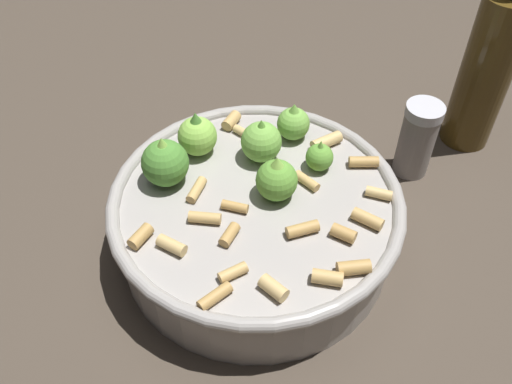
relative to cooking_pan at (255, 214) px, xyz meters
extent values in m
plane|color=#42382D|center=(0.00, 0.00, -0.04)|extent=(2.40, 2.40, 0.00)
cylinder|color=#9E9993|center=(0.00, 0.00, -0.01)|extent=(0.27, 0.27, 0.07)
torus|color=#9E9993|center=(0.00, 0.00, 0.03)|extent=(0.29, 0.29, 0.01)
sphere|color=#8CC64C|center=(-0.05, -0.08, 0.05)|extent=(0.04, 0.04, 0.04)
cone|color=#4C8933|center=(-0.05, -0.08, 0.07)|extent=(0.02, 0.02, 0.02)
sphere|color=#4C8933|center=(0.00, -0.09, 0.05)|extent=(0.05, 0.05, 0.05)
cone|color=#8CC64C|center=(0.00, -0.09, 0.07)|extent=(0.02, 0.02, 0.02)
sphere|color=#609E38|center=(-0.06, 0.05, 0.04)|extent=(0.03, 0.03, 0.03)
cone|color=#75B247|center=(-0.06, 0.05, 0.05)|extent=(0.01, 0.01, 0.01)
sphere|color=#609E38|center=(-0.01, 0.02, 0.05)|extent=(0.04, 0.04, 0.04)
cone|color=#8CC64C|center=(-0.01, 0.02, 0.07)|extent=(0.02, 0.02, 0.02)
sphere|color=#75B247|center=(-0.06, -0.01, 0.05)|extent=(0.04, 0.04, 0.04)
cone|color=#609E38|center=(-0.06, -0.01, 0.07)|extent=(0.02, 0.02, 0.02)
sphere|color=#75B247|center=(-0.10, 0.01, 0.04)|extent=(0.04, 0.04, 0.04)
cone|color=#75B247|center=(-0.10, 0.01, 0.06)|extent=(0.02, 0.02, 0.02)
cylinder|color=tan|center=(0.12, 0.00, 0.03)|extent=(0.03, 0.03, 0.01)
cylinder|color=tan|center=(0.08, 0.09, 0.03)|extent=(0.02, 0.03, 0.01)
cylinder|color=tan|center=(0.02, -0.01, 0.03)|extent=(0.01, 0.03, 0.01)
cylinder|color=tan|center=(0.03, 0.05, 0.03)|extent=(0.03, 0.03, 0.01)
cylinder|color=tan|center=(0.06, 0.11, 0.03)|extent=(0.02, 0.03, 0.01)
cylinder|color=tan|center=(0.04, -0.04, 0.03)|extent=(0.02, 0.03, 0.01)
cylinder|color=tan|center=(0.08, -0.08, 0.03)|extent=(0.03, 0.02, 0.01)
cylinder|color=tan|center=(-0.09, 0.05, 0.03)|extent=(0.03, 0.03, 0.01)
cylinder|color=tan|center=(0.09, 0.01, 0.03)|extent=(0.03, 0.02, 0.01)
cylinder|color=tan|center=(0.01, -0.06, 0.03)|extent=(0.03, 0.01, 0.01)
cylinder|color=tan|center=(-0.07, 0.09, 0.03)|extent=(0.02, 0.03, 0.01)
cylinder|color=tan|center=(0.10, 0.05, 0.03)|extent=(0.02, 0.03, 0.01)
cylinder|color=tan|center=(-0.10, -0.06, 0.03)|extent=(0.02, 0.02, 0.01)
cylinder|color=tan|center=(-0.03, 0.11, 0.03)|extent=(0.01, 0.03, 0.01)
cylinder|color=tan|center=(0.06, -0.01, 0.03)|extent=(0.02, 0.01, 0.01)
cylinder|color=tan|center=(-0.03, 0.04, 0.03)|extent=(0.02, 0.03, 0.01)
cylinder|color=tan|center=(-0.08, -0.04, 0.03)|extent=(0.02, 0.03, 0.01)
cylinder|color=tan|center=(0.00, 0.11, 0.03)|extent=(0.02, 0.03, 0.01)
cylinder|color=tan|center=(0.08, -0.05, 0.03)|extent=(0.02, 0.03, 0.01)
cylinder|color=tan|center=(0.03, 0.09, 0.03)|extent=(0.02, 0.02, 0.01)
cylinder|color=gray|center=(-0.16, 0.15, 0.00)|extent=(0.04, 0.04, 0.08)
cylinder|color=silver|center=(-0.16, 0.15, 0.04)|extent=(0.04, 0.04, 0.01)
cylinder|color=#4C3814|center=(-0.24, 0.21, 0.05)|extent=(0.06, 0.06, 0.19)
camera|label=1|loc=(0.35, 0.10, 0.41)|focal=38.56mm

